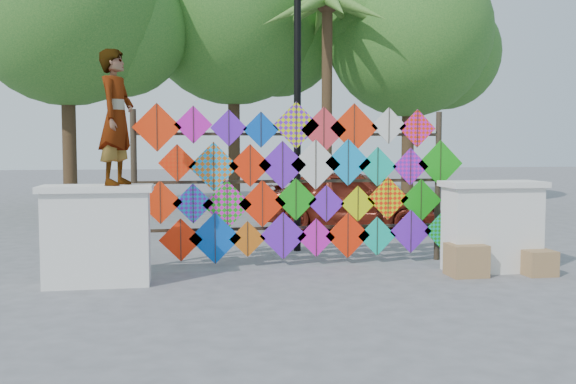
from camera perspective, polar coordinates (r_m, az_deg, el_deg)
The scene contains 13 objects.
ground at distance 8.94m, azimuth 1.26°, elevation -7.35°, with size 80.00×80.00×0.00m, color gray.
parapet_left at distance 8.54m, azimuth -16.58°, elevation -3.65°, with size 1.40×0.65×1.28m.
parapet_right at distance 9.53m, azimuth 17.68°, elevation -2.87°, with size 1.40×0.65×1.28m.
kite_rack at distance 9.51m, azimuth 1.03°, elevation 0.76°, with size 5.00×0.24×2.43m.
tree_west at distance 18.20m, azimuth -18.80°, elevation 15.35°, with size 5.85×5.20×8.01m.
tree_mid at distance 20.11m, azimuth -4.58°, elevation 15.61°, with size 6.30×5.60×8.61m.
tree_east at distance 19.61m, azimuth 10.94°, elevation 13.50°, with size 5.40×4.80×7.42m.
palm_tree at distance 17.33m, azimuth 3.51°, elevation 14.70°, with size 3.62×3.62×5.83m.
vendor_woman at distance 8.44m, azimuth -15.00°, elevation 6.43°, with size 0.63×0.41×1.72m, color #99999E.
sedan at distance 13.62m, azimuth 5.59°, elevation -0.63°, with size 1.53×3.81×1.30m, color maroon.
lamppost at distance 10.82m, azimuth 0.84°, elevation 8.98°, with size 0.28×0.28×4.46m.
cardboard_box_near at distance 9.14m, azimuth 15.56°, elevation -5.85°, with size 0.49×0.44×0.44m, color olive.
cardboard_box_far at distance 9.51m, azimuth 21.36°, elevation -5.87°, with size 0.41×0.38×0.35m, color olive.
Camera 1 is at (-1.66, -8.60, 1.79)m, focal length 40.00 mm.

